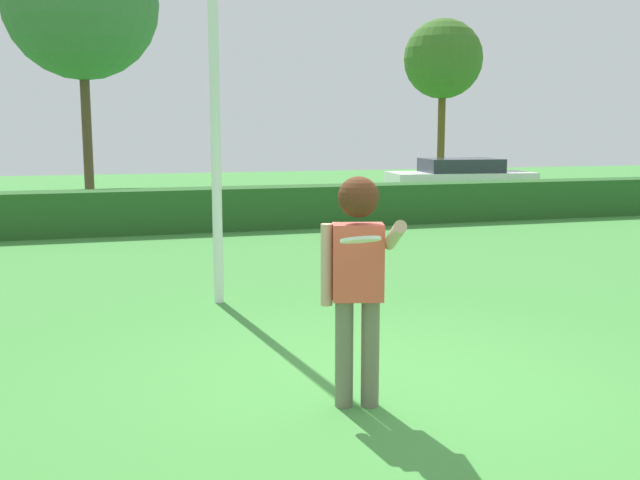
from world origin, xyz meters
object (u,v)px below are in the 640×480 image
Objects in this scene: person at (358,265)px; birch_tree at (443,60)px; frisbee at (361,240)px; parked_car_white at (460,178)px; willow_tree at (81,2)px; lamppost at (213,24)px.

person is 20.76m from birch_tree.
frisbee is (-0.18, -0.55, 0.28)m from person.
person is at bearing 71.97° from frisbee.
willow_tree is at bearing 168.24° from parked_car_white.
person is 6.44× the size of frisbee.
lamppost is at bearing -82.37° from willow_tree.
willow_tree is at bearing -172.13° from birch_tree.
parked_car_white is (8.30, 14.35, -0.42)m from person.
willow_tree is (-10.52, 2.19, 4.86)m from parked_car_white.
willow_tree is at bearing 96.83° from frisbee.
frisbee is 17.16m from parked_car_white.
frisbee is at bearing -117.33° from birch_tree.
willow_tree reaches higher than lamppost.
birch_tree reaches higher than frisbee.
willow_tree reaches higher than frisbee.
lamppost is 1.38× the size of parked_car_white.
person is at bearing -82.22° from lamppost.
parked_car_white is (8.48, 14.90, -0.70)m from frisbee.
lamppost is (-0.33, 4.24, 1.93)m from frisbee.
parked_car_white is (8.80, 10.66, -2.63)m from lamppost.
person is 0.23× the size of willow_tree.
frisbee is 17.71m from willow_tree.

